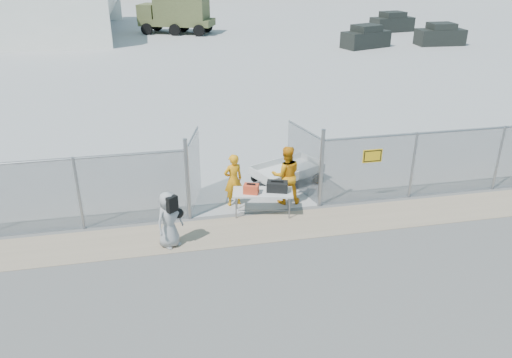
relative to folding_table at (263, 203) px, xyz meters
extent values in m
plane|color=#555454|center=(-0.17, -1.84, -0.37)|extent=(160.00, 160.00, 0.00)
cube|color=#9B9B9B|center=(-0.17, 40.16, -0.37)|extent=(160.00, 80.00, 0.01)
cube|color=gray|center=(-0.17, -0.84, -0.37)|extent=(44.00, 1.60, 0.01)
cube|color=#E14424|center=(-0.35, -0.02, 0.51)|extent=(0.50, 0.43, 0.27)
cube|color=black|center=(0.43, -0.04, 0.52)|extent=(0.69, 0.53, 0.29)
imported|color=orange|center=(-0.75, 0.77, 0.47)|extent=(0.70, 0.55, 1.68)
imported|color=orange|center=(0.87, 0.62, 0.56)|extent=(0.97, 0.79, 1.87)
imported|color=gray|center=(-2.78, -1.22, 0.42)|extent=(0.92, 0.86, 1.58)
camera|label=1|loc=(-2.81, -12.88, 6.88)|focal=35.00mm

